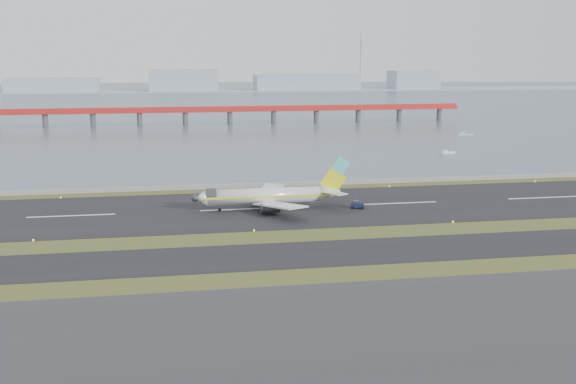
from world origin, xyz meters
name	(u,v)px	position (x,y,z in m)	size (l,w,h in m)	color
ground	(259,240)	(0.00, 0.00, 0.00)	(1000.00, 1000.00, 0.00)	#374A1A
apron_strip	(320,346)	(0.00, -55.00, 0.05)	(1000.00, 50.00, 0.10)	#2F2F32
taxiway_strip	(268,256)	(0.00, -12.00, 0.05)	(1000.00, 18.00, 0.10)	black
runway_strip	(242,209)	(0.00, 30.00, 0.05)	(1000.00, 45.00, 0.10)	black
seawall	(229,186)	(0.00, 60.00, 0.50)	(1000.00, 2.50, 1.00)	gray
bay_water	(179,101)	(0.00, 460.00, 0.00)	(1400.00, 800.00, 1.30)	#455262
red_pier	(230,111)	(20.00, 250.00, 7.28)	(260.00, 5.00, 10.20)	red
far_shoreline	(187,85)	(13.62, 620.00, 6.07)	(1400.00, 80.00, 60.50)	#9AA8B7
airliner	(271,196)	(7.09, 28.77, 3.46)	(38.52, 32.89, 12.80)	silver
pushback_tug	(357,205)	(27.99, 25.94, 0.99)	(3.55, 2.59, 2.04)	#121833
workboat_near	(447,153)	(88.68, 115.54, 0.50)	(6.84, 4.40, 1.59)	silver
workboat_far	(465,134)	(121.93, 173.79, 0.52)	(7.12, 4.35, 1.65)	silver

